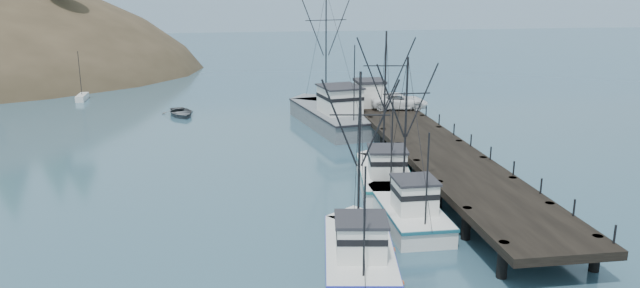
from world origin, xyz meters
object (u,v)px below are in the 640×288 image
object	(u,v)px
trawler_far	(384,174)
motorboat	(181,116)
trawler_near	(407,209)
work_vessel	(331,114)
trawler_mid	(359,251)
pier	(429,145)
pier_shed	(369,93)
pickup_truck	(399,101)

from	to	relation	value
trawler_far	motorboat	distance (m)	31.83
trawler_near	trawler_far	distance (m)	7.25
trawler_far	work_vessel	world-z (taller)	work_vessel
trawler_near	trawler_mid	world-z (taller)	trawler_mid
trawler_far	work_vessel	xyz separation A→B (m)	(-0.64, 19.82, 0.41)
trawler_mid	pier	bearing A→B (deg)	61.06
trawler_far	pier_shed	bearing A→B (deg)	80.26
trawler_near	work_vessel	distance (m)	27.06
trawler_far	pier	bearing A→B (deg)	42.11
pier_shed	pickup_truck	xyz separation A→B (m)	(2.71, -1.93, -0.61)
trawler_mid	pickup_truck	xyz separation A→B (m)	(10.83, 30.78, 2.00)
trawler_near	trawler_far	world-z (taller)	trawler_far
work_vessel	pickup_truck	distance (m)	7.21
trawler_near	pickup_truck	distance (m)	25.93
pier_shed	motorboat	size ratio (longest dim) A/B	0.63
pickup_truck	work_vessel	bearing A→B (deg)	80.43
trawler_mid	motorboat	bearing A→B (deg)	106.57
trawler_mid	work_vessel	distance (m)	33.06
trawler_mid	pier_shed	xyz separation A→B (m)	(8.12, 32.71, 2.60)
pier	trawler_far	size ratio (longest dim) A/B	3.76
trawler_near	work_vessel	xyz separation A→B (m)	(-0.28, 27.06, 0.41)
pier	trawler_mid	size ratio (longest dim) A/B	4.05
pier	motorboat	distance (m)	31.34
pier	trawler_mid	world-z (taller)	trawler_mid
pickup_truck	trawler_near	bearing A→B (deg)	172.69
trawler_near	pier_shed	distance (m)	27.35
trawler_near	motorboat	world-z (taller)	trawler_near
pier_shed	motorboat	distance (m)	21.64
motorboat	pickup_truck	bearing A→B (deg)	-38.15
work_vessel	motorboat	xyz separation A→B (m)	(-16.02, 7.29, -1.23)
work_vessel	motorboat	world-z (taller)	work_vessel
work_vessel	pickup_truck	xyz separation A→B (m)	(6.74, -2.03, 1.59)
pier	work_vessel	xyz separation A→B (m)	(-5.53, 15.40, -0.46)
pier	pickup_truck	world-z (taller)	pickup_truck
trawler_near	work_vessel	bearing A→B (deg)	90.60
pier_shed	work_vessel	bearing A→B (deg)	178.66
motorboat	pier	bearing A→B (deg)	-62.36
trawler_near	motorboat	size ratio (longest dim) A/B	2.10
pier_shed	pickup_truck	bearing A→B (deg)	-35.50
trawler_near	pier_shed	size ratio (longest dim) A/B	3.35
pier	trawler_mid	xyz separation A→B (m)	(-9.62, -17.40, -0.87)
trawler_mid	pickup_truck	distance (m)	32.69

